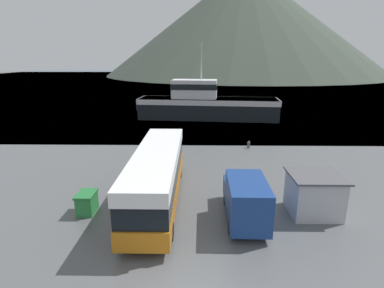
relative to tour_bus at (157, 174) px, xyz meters
name	(u,v)px	position (x,y,z in m)	size (l,w,h in m)	color
water_surface	(196,77)	(1.88, 132.85, -1.90)	(240.00, 240.00, 0.00)	#475B6B
hill_backdrop	(244,22)	(27.49, 156.61, 25.82)	(147.82, 147.82, 55.44)	#3D473D
tour_bus	(157,174)	(0.00, 0.00, 0.00)	(2.62, 12.05, 3.39)	#B26614
delivery_van	(245,198)	(5.20, -2.25, -0.55)	(2.14, 5.44, 2.57)	navy
fishing_boat	(206,104)	(3.79, 27.75, 0.35)	(21.19, 7.04, 11.05)	black
storage_bin	(87,203)	(-4.02, -1.54, -1.26)	(1.03, 1.44, 1.26)	#287F3D
dock_kiosk	(314,194)	(9.34, -1.35, -0.67)	(2.99, 2.84, 2.43)	#B2B2B7
small_boat	(152,106)	(-5.67, 35.84, -1.36)	(5.38, 2.35, 1.08)	#19234C
mooring_bollard	(249,144)	(7.77, 12.03, -1.51)	(0.30, 0.30, 0.72)	#4C4C51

